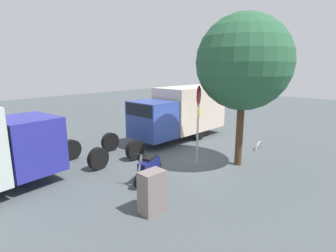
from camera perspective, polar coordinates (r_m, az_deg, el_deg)
ground_plane at (r=11.97m, az=4.15°, el=-7.27°), size 60.00×60.00×0.00m
box_truck_near at (r=15.12m, az=2.44°, el=3.22°), size 7.59×2.57×2.92m
motorcycle at (r=9.74m, az=-4.06°, el=-8.73°), size 1.78×0.72×1.20m
stop_sign at (r=10.82m, az=6.45°, el=2.69°), size 0.71×0.33×3.32m
street_tree at (r=11.13m, az=15.81°, el=12.84°), size 3.75×3.75×6.09m
utility_cabinet at (r=7.73m, az=-3.41°, el=-13.85°), size 0.74×0.54×1.23m
bike_rack_hoop at (r=14.24m, az=18.86°, el=-4.70°), size 0.85×0.05×0.85m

